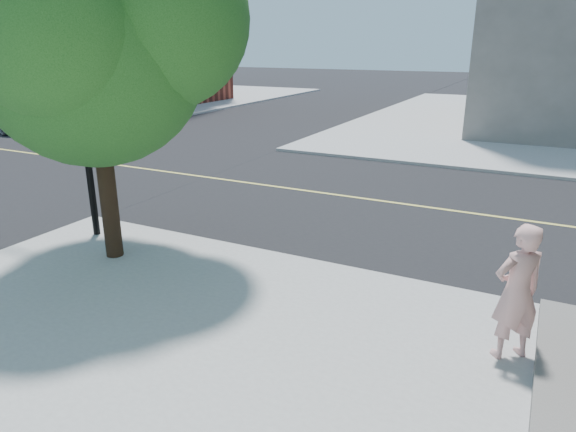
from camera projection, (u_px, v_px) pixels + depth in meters
The scene contains 6 objects.
ground at pixel (126, 227), 11.53m from camera, with size 140.00×140.00×0.00m, color black.
road_ew at pixel (235, 181), 15.33m from camera, with size 140.00×9.00×0.01m, color black.
sidewalk_nw at pixel (101, 96), 39.53m from camera, with size 26.00×25.00×0.12m, color #A1A1A0.
man_on_phone at pixel (517, 292), 6.31m from camera, with size 0.65×0.43×1.79m, color #E3A8A5.
street_tree at pixel (94, 23), 8.36m from camera, with size 4.79×4.36×6.36m.
car_a at pixel (16, 113), 24.49m from camera, with size 2.50×5.42×1.51m, color silver.
Camera 1 is at (8.13, -8.03, 3.92)m, focal length 32.09 mm.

